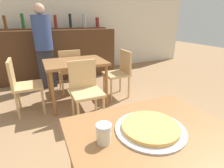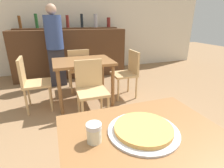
{
  "view_description": "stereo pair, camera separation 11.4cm",
  "coord_description": "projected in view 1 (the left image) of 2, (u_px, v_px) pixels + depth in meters",
  "views": [
    {
      "loc": [
        -0.55,
        -0.68,
        1.35
      ],
      "look_at": [
        0.0,
        0.55,
        0.84
      ],
      "focal_mm": 28.0,
      "sensor_mm": 36.0,
      "label": 1
    },
    {
      "loc": [
        -0.44,
        -0.72,
        1.35
      ],
      "look_at": [
        0.0,
        0.55,
        0.84
      ],
      "focal_mm": 28.0,
      "sensor_mm": 36.0,
      "label": 2
    }
  ],
  "objects": [
    {
      "name": "wall_back",
      "position": [
        53.0,
        16.0,
        4.28
      ],
      "size": [
        8.0,
        0.05,
        2.8
      ],
      "color": "silver",
      "rests_on": "ground_plane"
    },
    {
      "name": "dining_table_near",
      "position": [
        149.0,
        145.0,
        1.04
      ],
      "size": [
        0.92,
        0.7,
        0.74
      ],
      "color": "brown",
      "rests_on": "ground_plane"
    },
    {
      "name": "dining_table_far",
      "position": [
        75.0,
        67.0,
        2.76
      ],
      "size": [
        0.93,
        0.71,
        0.72
      ],
      "color": "brown",
      "rests_on": "ground_plane"
    },
    {
      "name": "bar_counter",
      "position": [
        60.0,
        54.0,
        4.14
      ],
      "size": [
        2.6,
        0.56,
        1.12
      ],
      "color": "#4C2D19",
      "rests_on": "ground_plane"
    },
    {
      "name": "bar_back_shelf",
      "position": [
        59.0,
        26.0,
        4.06
      ],
      "size": [
        2.39,
        0.24,
        0.34
      ],
      "color": "#4C2D19",
      "rests_on": "bar_counter"
    },
    {
      "name": "chair_far_side_front",
      "position": [
        85.0,
        87.0,
        2.36
      ],
      "size": [
        0.4,
        0.4,
        0.83
      ],
      "color": "tan",
      "rests_on": "ground_plane"
    },
    {
      "name": "chair_far_side_back",
      "position": [
        70.0,
        68.0,
        3.27
      ],
      "size": [
        0.4,
        0.4,
        0.83
      ],
      "rotation": [
        0.0,
        0.0,
        3.14
      ],
      "color": "tan",
      "rests_on": "ground_plane"
    },
    {
      "name": "chair_far_side_left",
      "position": [
        22.0,
        83.0,
        2.51
      ],
      "size": [
        0.4,
        0.4,
        0.83
      ],
      "rotation": [
        0.0,
        0.0,
        1.57
      ],
      "color": "tan",
      "rests_on": "ground_plane"
    },
    {
      "name": "chair_far_side_right",
      "position": [
        120.0,
        70.0,
        3.12
      ],
      "size": [
        0.4,
        0.4,
        0.83
      ],
      "rotation": [
        0.0,
        0.0,
        -1.57
      ],
      "color": "tan",
      "rests_on": "ground_plane"
    },
    {
      "name": "pizza_tray",
      "position": [
        151.0,
        128.0,
        1.0
      ],
      "size": [
        0.4,
        0.4,
        0.04
      ],
      "color": "silver",
      "rests_on": "dining_table_near"
    },
    {
      "name": "cheese_shaker",
      "position": [
        104.0,
        133.0,
        0.89
      ],
      "size": [
        0.08,
        0.08,
        0.11
      ],
      "color": "beige",
      "rests_on": "dining_table_near"
    },
    {
      "name": "person_standing",
      "position": [
        44.0,
        45.0,
        3.4
      ],
      "size": [
        0.34,
        0.34,
        1.61
      ],
      "color": "#2D2D38",
      "rests_on": "ground_plane"
    }
  ]
}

